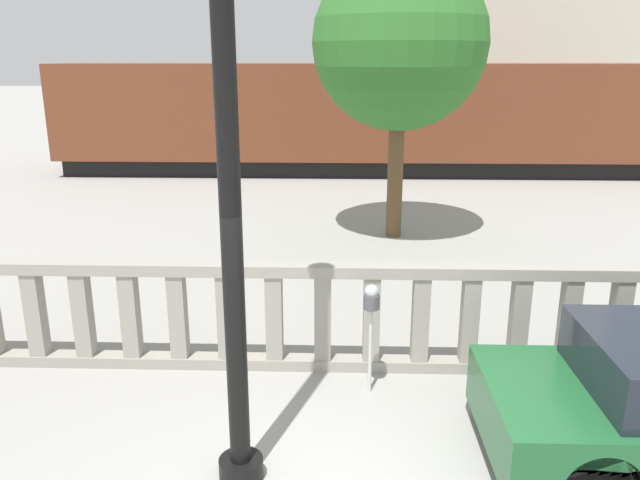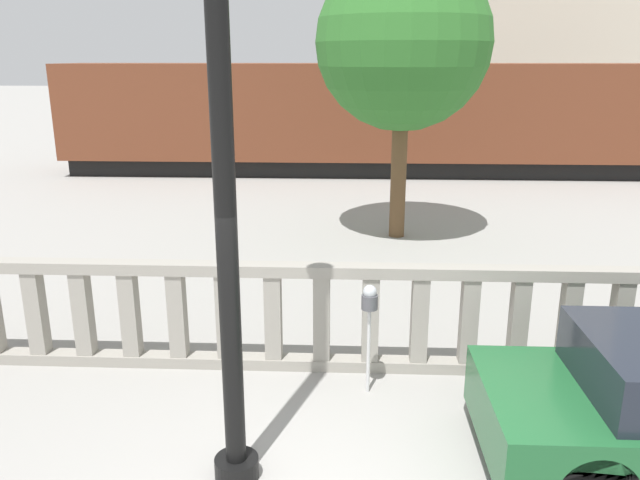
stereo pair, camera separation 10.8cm
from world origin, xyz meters
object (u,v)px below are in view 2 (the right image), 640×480
object	(u,v)px
lamppost	(221,100)
tree_left	(403,43)
parking_meter	(370,306)
train_near	(417,117)

from	to	relation	value
lamppost	tree_left	distance (m)	8.48
parking_meter	tree_left	distance (m)	7.28
lamppost	tree_left	xyz separation A→B (m)	(2.05, 8.21, 0.58)
lamppost	train_near	bearing A→B (deg)	78.56
train_near	tree_left	distance (m)	8.07
tree_left	train_near	bearing A→B (deg)	81.41
parking_meter	train_near	xyz separation A→B (m)	(1.97, 14.32, 0.79)
lamppost	train_near	size ratio (longest dim) A/B	0.31
lamppost	tree_left	bearing A→B (deg)	75.95
train_near	tree_left	size ratio (longest dim) A/B	3.92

